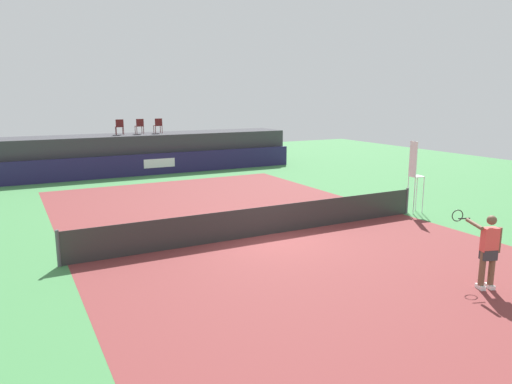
{
  "coord_description": "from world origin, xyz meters",
  "views": [
    {
      "loc": [
        -7.19,
        -13.06,
        4.45
      ],
      "look_at": [
        0.74,
        2.0,
        1.0
      ],
      "focal_mm": 33.55,
      "sensor_mm": 36.0,
      "label": 1
    }
  ],
  "objects_px": {
    "spectator_chair_far_left": "(119,126)",
    "net_post_near": "(58,248)",
    "umpire_chair": "(414,172)",
    "net_post_far": "(407,201)",
    "tennis_ball": "(87,258)",
    "tennis_player": "(488,249)",
    "spectator_chair_center": "(158,125)",
    "spectator_chair_left": "(139,126)"
  },
  "relations": [
    {
      "from": "spectator_chair_center",
      "to": "tennis_ball",
      "type": "relative_size",
      "value": 13.06
    },
    {
      "from": "spectator_chair_center",
      "to": "tennis_ball",
      "type": "bearing_deg",
      "value": -113.44
    },
    {
      "from": "net_post_near",
      "to": "tennis_ball",
      "type": "xyz_separation_m",
      "value": [
        0.74,
        0.21,
        -0.46
      ]
    },
    {
      "from": "spectator_chair_center",
      "to": "tennis_player",
      "type": "xyz_separation_m",
      "value": [
        1.37,
        -21.57,
        -1.73
      ]
    },
    {
      "from": "spectator_chair_center",
      "to": "tennis_player",
      "type": "height_order",
      "value": "spectator_chair_center"
    },
    {
      "from": "spectator_chair_left",
      "to": "net_post_near",
      "type": "relative_size",
      "value": 0.89
    },
    {
      "from": "tennis_ball",
      "to": "tennis_player",
      "type": "bearing_deg",
      "value": -39.02
    },
    {
      "from": "tennis_player",
      "to": "tennis_ball",
      "type": "bearing_deg",
      "value": 140.98
    },
    {
      "from": "spectator_chair_left",
      "to": "tennis_player",
      "type": "xyz_separation_m",
      "value": [
        2.49,
        -21.58,
        -1.73
      ]
    },
    {
      "from": "spectator_chair_left",
      "to": "umpire_chair",
      "type": "height_order",
      "value": "spectator_chair_left"
    },
    {
      "from": "spectator_chair_left",
      "to": "net_post_far",
      "type": "xyz_separation_m",
      "value": [
        6.22,
        -15.37,
        -2.19
      ]
    },
    {
      "from": "tennis_player",
      "to": "spectator_chair_center",
      "type": "bearing_deg",
      "value": 93.63
    },
    {
      "from": "spectator_chair_far_left",
      "to": "spectator_chair_center",
      "type": "distance_m",
      "value": 2.31
    },
    {
      "from": "umpire_chair",
      "to": "net_post_far",
      "type": "height_order",
      "value": "umpire_chair"
    },
    {
      "from": "spectator_chair_center",
      "to": "net_post_far",
      "type": "distance_m",
      "value": 16.33
    },
    {
      "from": "net_post_far",
      "to": "tennis_player",
      "type": "relative_size",
      "value": 0.56
    },
    {
      "from": "spectator_chair_far_left",
      "to": "umpire_chair",
      "type": "relative_size",
      "value": 0.32
    },
    {
      "from": "umpire_chair",
      "to": "net_post_near",
      "type": "relative_size",
      "value": 2.76
    },
    {
      "from": "spectator_chair_center",
      "to": "umpire_chair",
      "type": "xyz_separation_m",
      "value": [
        5.41,
        -15.34,
        -1.11
      ]
    },
    {
      "from": "spectator_chair_far_left",
      "to": "spectator_chair_center",
      "type": "xyz_separation_m",
      "value": [
        2.31,
        0.06,
        0.0
      ]
    },
    {
      "from": "umpire_chair",
      "to": "tennis_ball",
      "type": "distance_m",
      "value": 12.08
    },
    {
      "from": "net_post_near",
      "to": "net_post_far",
      "type": "xyz_separation_m",
      "value": [
        12.4,
        0.0,
        0.0
      ]
    },
    {
      "from": "spectator_chair_far_left",
      "to": "umpire_chair",
      "type": "bearing_deg",
      "value": -63.2
    },
    {
      "from": "spectator_chair_left",
      "to": "umpire_chair",
      "type": "distance_m",
      "value": 16.72
    },
    {
      "from": "tennis_player",
      "to": "net_post_far",
      "type": "bearing_deg",
      "value": 59.05
    },
    {
      "from": "spectator_chair_far_left",
      "to": "net_post_near",
      "type": "distance_m",
      "value": 16.24
    },
    {
      "from": "spectator_chair_center",
      "to": "tennis_ball",
      "type": "distance_m",
      "value": 16.72
    },
    {
      "from": "spectator_chair_center",
      "to": "net_post_far",
      "type": "xyz_separation_m",
      "value": [
        5.1,
        -15.36,
        -2.19
      ]
    },
    {
      "from": "spectator_chair_far_left",
      "to": "umpire_chair",
      "type": "distance_m",
      "value": 17.15
    },
    {
      "from": "net_post_near",
      "to": "spectator_chair_far_left",
      "type": "bearing_deg",
      "value": 71.9
    },
    {
      "from": "spectator_chair_center",
      "to": "net_post_far",
      "type": "bearing_deg",
      "value": -71.64
    },
    {
      "from": "net_post_far",
      "to": "umpire_chair",
      "type": "bearing_deg",
      "value": 3.21
    },
    {
      "from": "net_post_near",
      "to": "spectator_chair_center",
      "type": "bearing_deg",
      "value": 64.56
    },
    {
      "from": "spectator_chair_center",
      "to": "tennis_ball",
      "type": "height_order",
      "value": "spectator_chair_center"
    },
    {
      "from": "tennis_ball",
      "to": "spectator_chair_far_left",
      "type": "bearing_deg",
      "value": 74.23
    },
    {
      "from": "spectator_chair_far_left",
      "to": "net_post_near",
      "type": "height_order",
      "value": "spectator_chair_far_left"
    },
    {
      "from": "spectator_chair_far_left",
      "to": "umpire_chair",
      "type": "xyz_separation_m",
      "value": [
        7.72,
        -15.28,
        -1.11
      ]
    },
    {
      "from": "spectator_chair_far_left",
      "to": "spectator_chair_left",
      "type": "height_order",
      "value": "same"
    },
    {
      "from": "spectator_chair_center",
      "to": "umpire_chair",
      "type": "relative_size",
      "value": 0.32
    },
    {
      "from": "spectator_chair_center",
      "to": "net_post_far",
      "type": "height_order",
      "value": "spectator_chair_center"
    },
    {
      "from": "umpire_chair",
      "to": "tennis_ball",
      "type": "xyz_separation_m",
      "value": [
        -11.98,
        0.2,
        -1.55
      ]
    },
    {
      "from": "net_post_near",
      "to": "net_post_far",
      "type": "bearing_deg",
      "value": 0.0
    }
  ]
}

